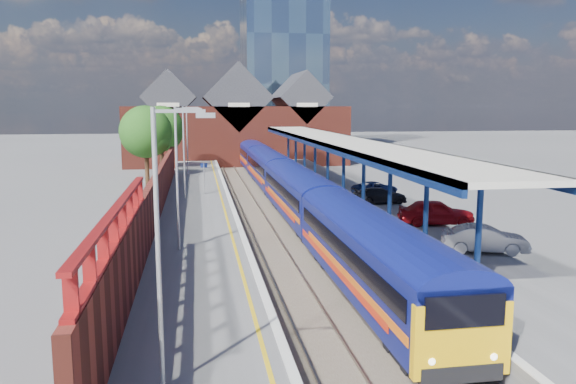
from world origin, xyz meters
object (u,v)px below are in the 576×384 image
Objects in this scene: lamp_post_c at (186,146)px; lamp_post_d at (188,136)px; parked_car_blue at (375,188)px; lamp_post_a at (163,234)px; parked_car_silver at (485,239)px; parked_car_dark at (380,195)px; platform_sign at (204,173)px; parked_car_red at (436,212)px; lamp_post_b at (180,169)px; train at (282,177)px.

lamp_post_c is 1.00× the size of lamp_post_d.
lamp_post_c is at bearing 67.62° from parked_car_blue.
lamp_post_a is 1.82× the size of parked_car_blue.
parked_car_silver reaches higher than parked_car_dark.
lamp_post_d is at bearing 95.56° from platform_sign.
parked_car_silver is (-0.37, -6.50, -0.10)m from parked_car_red.
lamp_post_b reaches higher than parked_car_blue.
parked_car_red is 1.16× the size of parked_car_blue.
parked_car_red is at bearing 13.79° from lamp_post_b.
train is 26.36× the size of platform_sign.
lamp_post_a and lamp_post_b have the same top height.
lamp_post_b is at bearing -94.33° from platform_sign.
lamp_post_a is 32.11m from platform_sign.
train is 17.18× the size of parked_car_blue.
platform_sign is at bearing 87.56° from lamp_post_a.
lamp_post_a is 33.01m from parked_car_blue.
platform_sign is 0.63× the size of parked_car_silver.
lamp_post_c is 1.82× the size of parked_car_blue.
platform_sign is at bearing 85.67° from lamp_post_b.
train is at bearing 43.27° from parked_car_blue.
lamp_post_a is at bearing -92.44° from platform_sign.
lamp_post_a is 1.00× the size of lamp_post_b.
parked_car_red is 6.52m from parked_car_silver.
train is 16.49× the size of parked_car_silver.
parked_car_dark is at bearing 20.55° from parked_car_silver.
parked_car_blue is at bearing -2.80° from lamp_post_c.
lamp_post_b is at bearing 90.00° from lamp_post_a.
train is 20.64m from lamp_post_b.
train is at bearing -59.12° from lamp_post_d.
lamp_post_c is at bearing -124.26° from platform_sign.
train is at bearing 20.04° from lamp_post_c.
parked_car_silver is at bearing -11.15° from lamp_post_b.
lamp_post_a is at bearing 147.37° from parked_car_dark.
lamp_post_d is 1.75× the size of parked_car_silver.
lamp_post_c is 1.75× the size of parked_car_silver.
parked_car_blue is (0.00, 11.62, -0.22)m from parked_car_red.
parked_car_dark is (-0.56, 14.16, -0.08)m from parked_car_silver.
parked_car_dark is (-0.93, 7.65, -0.18)m from parked_car_red.
lamp_post_c is at bearing 90.00° from lamp_post_a.
parked_car_dark is (13.94, 11.30, -3.41)m from lamp_post_b.
platform_sign is 19.72m from parked_car_red.
train is 15.57m from lamp_post_d.
parked_car_dark is at bearing -56.05° from lamp_post_d.
lamp_post_d is at bearing 90.00° from lamp_post_b.
lamp_post_a is 1.75× the size of parked_car_silver.
lamp_post_d is at bearing 120.88° from train.
lamp_post_b is at bearing -112.61° from train.
train is 33.91m from lamp_post_a.
parked_car_silver is at bearing -52.45° from lamp_post_c.
parked_car_red is at bearing -65.28° from train.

